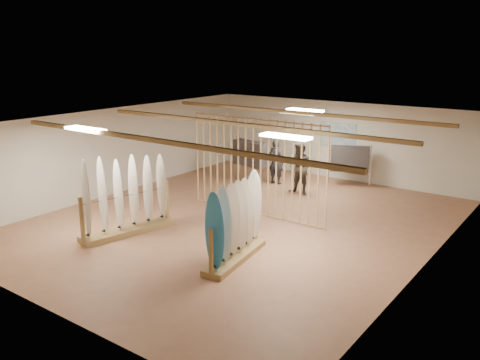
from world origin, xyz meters
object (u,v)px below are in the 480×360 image
Objects in this scene: rack_right at (235,234)px; clothing_rack_a at (250,154)px; rack_left at (127,208)px; shopper_a at (276,159)px; shopper_b at (300,165)px; clothing_rack_b at (350,159)px.

clothing_rack_a is at bearing 113.22° from rack_right.
shopper_a is (0.45, 6.46, 0.20)m from rack_left.
rack_left is at bearing 175.82° from rack_right.
shopper_a is at bearing 98.94° from rack_left.
rack_left reaches higher than shopper_b.
rack_left is 1.32× the size of shopper_b.
clothing_rack_a is at bearing 179.73° from clothing_rack_b.
rack_left is at bearing -103.74° from shopper_b.
clothing_rack_b is (-0.56, 7.33, 0.34)m from rack_right.
shopper_a reaches higher than clothing_rack_a.
clothing_rack_a is at bearing 174.20° from shopper_b.
rack_left is 6.18m from clothing_rack_a.
rack_right is at bearing -71.64° from shopper_b.
shopper_a is 1.51m from shopper_b.
rack_left reaches higher than shopper_a.
shopper_b is at bearing -141.13° from clothing_rack_b.
rack_left is at bearing 84.00° from shopper_a.
shopper_a is 0.92× the size of shopper_b.
shopper_b is (2.27, -0.37, -0.03)m from clothing_rack_a.
rack_right is at bearing -47.59° from clothing_rack_a.
clothing_rack_a is 0.98m from shopper_a.
rack_left is at bearing -134.41° from clothing_rack_b.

